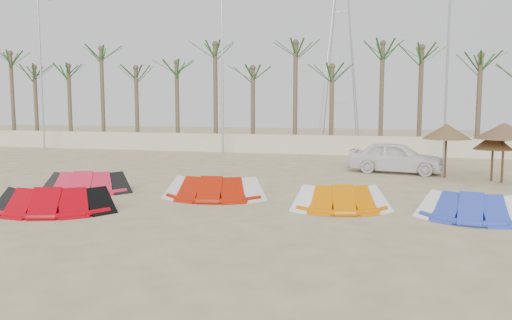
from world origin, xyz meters
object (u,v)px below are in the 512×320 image
(parasol_right, at_px, (504,131))
(car, at_px, (396,157))
(kite_orange, at_px, (343,197))
(parasol_left, at_px, (447,132))
(parasol_mid, at_px, (493,142))
(kite_blue, at_px, (470,205))
(kite_red_mid, at_px, (59,198))
(kite_red_right, at_px, (216,186))
(kite_red_left, at_px, (90,181))

(parasol_right, height_order, car, parasol_right)
(kite_orange, height_order, parasol_left, parasol_left)
(parasol_mid, height_order, car, parasol_mid)
(kite_blue, distance_m, car, 10.03)
(kite_red_mid, relative_size, car, 0.86)
(parasol_left, bearing_deg, kite_red_right, -139.02)
(kite_red_left, distance_m, kite_red_mid, 3.55)
(kite_orange, relative_size, kite_blue, 1.02)
(parasol_left, xyz_separation_m, parasol_right, (2.20, -0.95, 0.10))
(kite_orange, xyz_separation_m, parasol_mid, (5.81, 7.76, 1.32))
(kite_red_left, relative_size, kite_red_right, 0.98)
(kite_red_left, xyz_separation_m, car, (11.45, 8.63, 0.36))
(kite_red_mid, relative_size, kite_orange, 1.20)
(kite_red_left, bearing_deg, parasol_left, 28.73)
(kite_red_left, relative_size, kite_blue, 1.12)
(parasol_mid, relative_size, parasol_right, 0.81)
(kite_red_mid, height_order, parasol_left, parasol_left)
(parasol_left, height_order, car, parasol_left)
(kite_orange, bearing_deg, parasol_mid, 53.14)
(kite_red_left, height_order, parasol_left, parasol_left)
(kite_blue, xyz_separation_m, parasol_mid, (2.10, 8.16, 1.32))
(kite_red_mid, relative_size, kite_red_right, 1.08)
(car, bearing_deg, kite_orange, 179.61)
(kite_red_right, bearing_deg, kite_red_mid, -139.27)
(kite_blue, bearing_deg, kite_red_left, 174.86)
(parasol_right, bearing_deg, parasol_left, 156.56)
(kite_orange, bearing_deg, kite_blue, -6.27)
(parasol_right, bearing_deg, kite_red_right, -149.01)
(kite_red_right, bearing_deg, parasol_right, 30.99)
(kite_red_mid, relative_size, kite_blue, 1.23)
(kite_orange, height_order, parasol_right, parasol_right)
(kite_red_right, relative_size, car, 0.80)
(kite_red_right, xyz_separation_m, parasol_mid, (10.38, 6.88, 1.31))
(parasol_mid, bearing_deg, parasol_right, -54.54)
(kite_red_right, bearing_deg, kite_red_left, -179.16)
(kite_orange, bearing_deg, parasol_left, 64.51)
(kite_blue, bearing_deg, kite_red_mid, -169.97)
(kite_red_left, relative_size, parasol_mid, 1.70)
(kite_red_mid, height_order, parasol_mid, parasol_mid)
(kite_red_right, bearing_deg, car, 53.43)
(parasol_right, xyz_separation_m, car, (-4.35, 2.13, -1.45))
(kite_red_right, xyz_separation_m, car, (6.35, 8.56, 0.36))
(kite_red_left, relative_size, car, 0.78)
(kite_red_left, height_order, kite_orange, same)
(kite_red_left, bearing_deg, parasol_mid, 24.20)
(parasol_right, bearing_deg, parasol_mid, 125.46)
(kite_blue, bearing_deg, parasol_right, 72.57)
(parasol_mid, relative_size, car, 0.46)
(kite_blue, relative_size, parasol_mid, 1.53)
(kite_red_mid, height_order, kite_blue, same)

